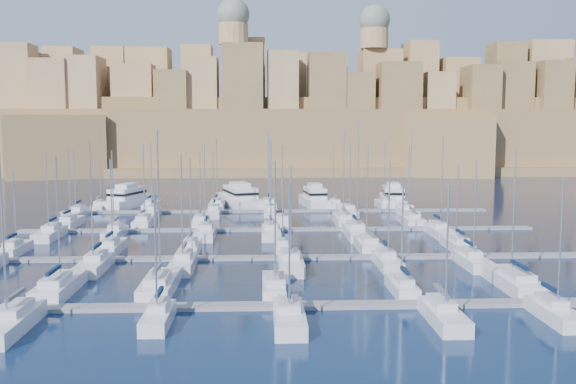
{
  "coord_description": "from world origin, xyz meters",
  "views": [
    {
      "loc": [
        -2.76,
        -93.75,
        17.68
      ],
      "look_at": [
        1.42,
        6.0,
        6.81
      ],
      "focal_mm": 40.0,
      "sensor_mm": 36.0,
      "label": 1
    }
  ],
  "objects_px": {
    "motor_yacht_a": "(128,199)",
    "motor_yacht_d": "(393,197)",
    "sailboat_4": "(402,287)",
    "sailboat_2": "(159,285)",
    "motor_yacht_c": "(314,198)",
    "motor_yacht_b": "(239,197)"
  },
  "relations": [
    {
      "from": "sailboat_2",
      "to": "sailboat_4",
      "type": "distance_m",
      "value": 25.3
    },
    {
      "from": "motor_yacht_a",
      "to": "motor_yacht_d",
      "type": "height_order",
      "value": "same"
    },
    {
      "from": "motor_yacht_a",
      "to": "motor_yacht_d",
      "type": "xyz_separation_m",
      "value": [
        56.03,
        -0.23,
        0.0
      ]
    },
    {
      "from": "motor_yacht_b",
      "to": "motor_yacht_c",
      "type": "distance_m",
      "value": 16.13
    },
    {
      "from": "sailboat_4",
      "to": "motor_yacht_b",
      "type": "relative_size",
      "value": 0.59
    },
    {
      "from": "motor_yacht_c",
      "to": "motor_yacht_d",
      "type": "height_order",
      "value": "same"
    },
    {
      "from": "motor_yacht_d",
      "to": "motor_yacht_a",
      "type": "bearing_deg",
      "value": 179.77
    },
    {
      "from": "sailboat_2",
      "to": "motor_yacht_a",
      "type": "relative_size",
      "value": 1.02
    },
    {
      "from": "sailboat_4",
      "to": "motor_yacht_b",
      "type": "distance_m",
      "value": 74.8
    },
    {
      "from": "motor_yacht_c",
      "to": "motor_yacht_b",
      "type": "bearing_deg",
      "value": 170.38
    },
    {
      "from": "sailboat_2",
      "to": "motor_yacht_a",
      "type": "height_order",
      "value": "sailboat_2"
    },
    {
      "from": "motor_yacht_d",
      "to": "sailboat_2",
      "type": "bearing_deg",
      "value": -119.35
    },
    {
      "from": "motor_yacht_a",
      "to": "sailboat_4",
      "type": "bearing_deg",
      "value": -58.95
    },
    {
      "from": "motor_yacht_a",
      "to": "motor_yacht_d",
      "type": "relative_size",
      "value": 1.04
    },
    {
      "from": "motor_yacht_d",
      "to": "sailboat_4",
      "type": "bearing_deg",
      "value": -100.83
    },
    {
      "from": "motor_yacht_c",
      "to": "motor_yacht_d",
      "type": "distance_m",
      "value": 16.85
    },
    {
      "from": "motor_yacht_a",
      "to": "motor_yacht_b",
      "type": "xyz_separation_m",
      "value": [
        23.29,
        1.59,
        0.0
      ]
    },
    {
      "from": "sailboat_2",
      "to": "motor_yacht_b",
      "type": "distance_m",
      "value": 70.95
    },
    {
      "from": "sailboat_2",
      "to": "motor_yacht_b",
      "type": "xyz_separation_m",
      "value": [
        6.0,
        70.69,
        0.94
      ]
    },
    {
      "from": "sailboat_2",
      "to": "motor_yacht_d",
      "type": "height_order",
      "value": "sailboat_2"
    },
    {
      "from": "sailboat_4",
      "to": "motor_yacht_c",
      "type": "relative_size",
      "value": 0.84
    },
    {
      "from": "motor_yacht_b",
      "to": "sailboat_2",
      "type": "bearing_deg",
      "value": -94.85
    }
  ]
}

